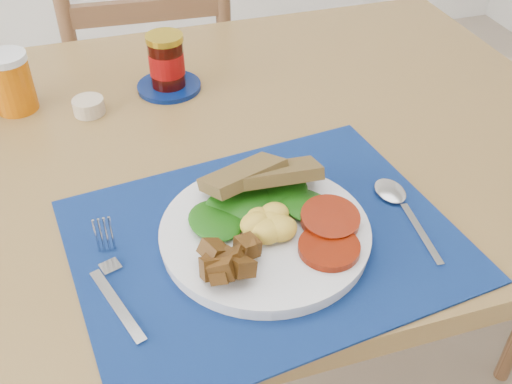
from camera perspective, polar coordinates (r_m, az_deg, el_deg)
table at (r=1.05m, az=-6.70°, el=0.84°), size 1.40×0.90×0.75m
chair_far at (r=1.69m, az=-10.25°, el=13.38°), size 0.46×0.44×1.18m
placemat at (r=0.81m, az=0.85°, el=-4.56°), size 0.54×0.45×0.00m
breakfast_plate at (r=0.79m, az=0.57°, el=-3.72°), size 0.28×0.28×0.07m
fork at (r=0.77m, az=-13.49°, el=-8.16°), size 0.05×0.19×0.00m
spoon at (r=0.88m, az=13.46°, el=-1.14°), size 0.04×0.18×0.01m
juice_glass at (r=1.14m, az=-22.23°, el=9.50°), size 0.07×0.07×0.10m
ramekin at (r=1.10m, az=-15.65°, el=7.87°), size 0.05×0.05×0.03m
jam_on_saucer at (r=1.13m, az=-8.47°, el=11.81°), size 0.12×0.12×0.11m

